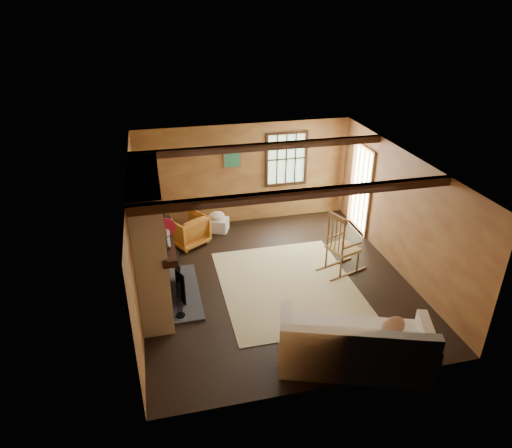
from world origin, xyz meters
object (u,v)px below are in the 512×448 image
object	(u,v)px
laundry_basket	(217,225)
rocking_chair	(341,247)
armchair	(187,230)
fireplace	(152,245)
sofa	(355,347)

from	to	relation	value
laundry_basket	rocking_chair	bearing A→B (deg)	-47.06
armchair	rocking_chair	bearing A→B (deg)	116.25
laundry_basket	armchair	world-z (taller)	armchair
armchair	fireplace	bearing A→B (deg)	37.05
fireplace	laundry_basket	size ratio (longest dim) A/B	4.80
fireplace	rocking_chair	distance (m)	3.64
sofa	laundry_basket	xyz separation A→B (m)	(-1.32, 4.76, -0.17)
fireplace	sofa	world-z (taller)	fireplace
rocking_chair	fireplace	bearing A→B (deg)	72.90
laundry_basket	armchair	bearing A→B (deg)	-146.58
fireplace	armchair	world-z (taller)	fireplace
rocking_chair	sofa	distance (m)	2.62
rocking_chair	armchair	bearing A→B (deg)	39.37
fireplace	rocking_chair	xyz separation A→B (m)	(3.59, 0.08, -0.56)
sofa	rocking_chair	bearing A→B (deg)	91.14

